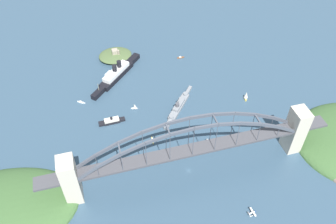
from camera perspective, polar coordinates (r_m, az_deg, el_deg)
name	(u,v)px	position (r m, az deg, el deg)	size (l,w,h in m)	color
ground_plane	(189,170)	(371.19, 3.37, -9.35)	(1400.00, 1400.00, 0.00)	#334C60
harbor_arch_bridge	(190,152)	(346.82, 3.59, -6.39)	(294.51, 19.55, 72.61)	beige
ocean_liner	(117,74)	(476.96, -8.28, 6.16)	(77.50, 79.19, 21.16)	black
naval_cruiser	(179,106)	(429.11, 1.72, 0.92)	(54.05, 64.70, 17.04)	gray
harbor_ferry_steamer	(112,121)	(417.58, -9.09, -1.43)	(31.19, 8.13, 8.01)	black
fort_island_mid_harbor	(115,55)	(512.99, -8.50, 9.03)	(46.46, 40.28, 14.38)	#4C6038
seaplane_taxiing_near_bridge	(252,213)	(350.75, 13.42, -15.55)	(7.58, 10.06, 5.13)	#B7B7B2
small_boat_0	(135,106)	(429.49, -5.39, 0.91)	(7.76, 5.29, 8.28)	silver
small_boat_1	(180,57)	(509.53, 2.03, 8.79)	(10.56, 2.70, 2.30)	brown
small_boat_2	(114,163)	(375.72, -8.74, -8.18)	(5.15, 7.36, 7.34)	#234C8C
small_boat_3	(246,95)	(450.89, 12.50, 2.65)	(6.72, 9.41, 11.35)	gold
small_boat_4	(207,140)	(393.86, 6.33, -4.50)	(6.37, 3.53, 7.36)	brown
small_boat_5	(81,102)	(450.68, -13.85, 1.56)	(9.47, 7.04, 2.27)	silver
small_boat_6	(152,140)	(395.33, -2.53, -4.54)	(2.40, 10.50, 2.18)	gold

